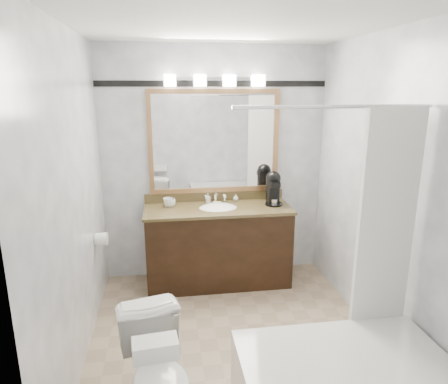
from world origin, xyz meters
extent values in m
cube|color=#9F876B|center=(0.00, 0.00, -0.01)|extent=(2.40, 2.60, 0.01)
cube|color=white|center=(0.00, 0.00, 2.50)|extent=(2.40, 2.60, 0.01)
cube|color=white|center=(0.00, 1.30, 1.25)|extent=(2.40, 0.01, 2.50)
cube|color=white|center=(0.00, -1.30, 1.25)|extent=(2.40, 0.01, 2.50)
cube|color=white|center=(-1.20, 0.00, 1.25)|extent=(0.01, 2.60, 2.50)
cube|color=white|center=(1.20, 0.00, 1.25)|extent=(0.01, 2.60, 2.50)
cube|color=black|center=(0.00, 1.01, 0.41)|extent=(1.50, 0.55, 0.82)
cube|color=olive|center=(0.00, 1.01, 0.83)|extent=(1.53, 0.58, 0.03)
cube|color=olive|center=(0.00, 1.29, 0.90)|extent=(1.53, 0.03, 0.10)
ellipsoid|color=white|center=(0.00, 1.01, 0.82)|extent=(0.44, 0.34, 0.14)
cube|color=#AB7B4D|center=(0.00, 1.28, 2.02)|extent=(1.40, 0.04, 0.05)
cube|color=#AB7B4D|center=(0.00, 1.28, 0.97)|extent=(1.40, 0.04, 0.05)
cube|color=#AB7B4D|center=(-0.68, 1.28, 1.50)|extent=(0.05, 0.04, 1.00)
cube|color=#AB7B4D|center=(0.68, 1.28, 1.50)|extent=(0.05, 0.04, 1.00)
cube|color=white|center=(0.00, 1.29, 1.50)|extent=(1.30, 0.01, 1.00)
cube|color=silver|center=(0.00, 1.27, 2.15)|extent=(0.90, 0.05, 0.03)
cube|color=white|center=(-0.45, 1.22, 2.13)|extent=(0.12, 0.12, 0.12)
cube|color=white|center=(-0.15, 1.22, 2.13)|extent=(0.12, 0.12, 0.12)
cube|color=white|center=(0.15, 1.22, 2.13)|extent=(0.12, 0.12, 0.12)
cube|color=white|center=(0.45, 1.22, 2.13)|extent=(0.12, 0.12, 0.12)
cube|color=black|center=(0.00, 1.29, 2.10)|extent=(2.40, 0.01, 0.06)
cylinder|color=silver|center=(0.53, -0.54, 1.95)|extent=(1.30, 0.02, 0.02)
cube|color=white|center=(0.95, -0.55, 1.18)|extent=(0.40, 0.04, 1.55)
cylinder|color=white|center=(-1.14, 0.66, 0.70)|extent=(0.11, 0.12, 0.12)
imported|color=white|center=(-0.61, -0.84, 0.36)|extent=(0.55, 0.78, 0.72)
cube|color=white|center=(-0.61, -1.12, 0.77)|extent=(0.25, 0.15, 0.10)
cylinder|color=black|center=(0.60, 1.02, 0.86)|extent=(0.18, 0.18, 0.02)
cylinder|color=black|center=(0.60, 1.08, 0.99)|extent=(0.15, 0.15, 0.27)
sphere|color=black|center=(0.60, 1.08, 1.13)|extent=(0.16, 0.16, 0.16)
cube|color=black|center=(0.60, 1.00, 1.08)|extent=(0.11, 0.11, 0.05)
cylinder|color=silver|center=(0.60, 1.00, 0.89)|extent=(0.06, 0.06, 0.06)
imported|color=white|center=(-0.49, 1.12, 0.89)|extent=(0.12, 0.12, 0.09)
imported|color=white|center=(-0.52, 1.14, 0.90)|extent=(0.11, 0.11, 0.09)
imported|color=white|center=(-0.08, 1.22, 0.90)|extent=(0.05, 0.06, 0.10)
imported|color=white|center=(0.23, 1.23, 0.89)|extent=(0.06, 0.06, 0.07)
cube|color=beige|center=(0.01, 1.13, 0.86)|extent=(0.09, 0.07, 0.02)
camera|label=1|loc=(-0.52, -2.93, 2.07)|focal=32.00mm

